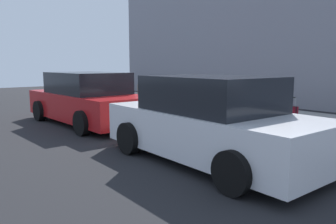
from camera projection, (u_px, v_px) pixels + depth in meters
The scene contains 15 objects.
ground_plane at pixel (164, 124), 9.98m from camera, with size 40.00×40.00×0.00m, color black.
sidewalk_curb at pixel (220, 114), 11.53m from camera, with size 18.00×5.00×0.14m, color gray.
suitcase_maroon_0 at pixel (287, 122), 7.34m from camera, with size 0.39×0.19×0.95m.
suitcase_black_1 at pixel (266, 122), 7.77m from camera, with size 0.45×0.27×0.90m.
suitcase_olive_2 at pixel (250, 118), 8.26m from camera, with size 0.41×0.22×0.86m.
suitcase_silver_3 at pixel (232, 117), 8.66m from camera, with size 0.43×0.23×0.60m.
suitcase_teal_4 at pixel (215, 112), 9.01m from camera, with size 0.39×0.25×0.91m.
suitcase_red_5 at pixel (203, 113), 9.44m from camera, with size 0.39×0.26×0.79m.
suitcase_navy_6 at pixel (189, 109), 9.81m from camera, with size 0.41×0.24×0.74m.
suitcase_maroon_7 at pixel (179, 109), 10.28m from camera, with size 0.40×0.19×0.74m.
suitcase_black_8 at pixel (167, 106), 10.66m from camera, with size 0.46×0.27×0.93m.
fire_hydrant at pixel (152, 101), 11.36m from camera, with size 0.39×0.21×0.73m.
bollard_post at pixel (139, 98), 11.68m from camera, with size 0.11×0.11×0.94m, color brown.
parked_car_white_0 at pixel (210, 122), 6.06m from camera, with size 4.40×2.11×1.58m.
parked_car_red_1 at pixel (88, 100), 9.97m from camera, with size 4.81×2.21×1.55m.
Camera 1 is at (-7.70, 6.10, 1.78)m, focal length 35.31 mm.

